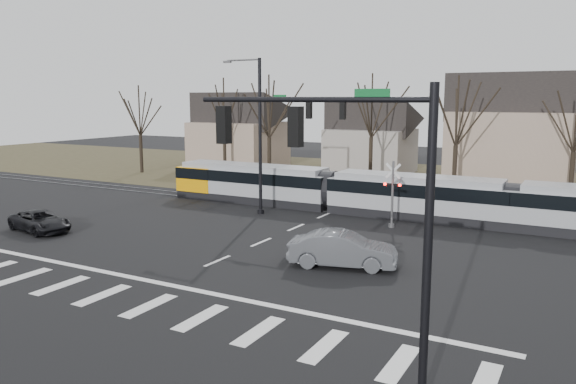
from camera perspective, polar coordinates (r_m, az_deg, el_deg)
The scene contains 16 objects.
ground at distance 25.54m, azimuth -9.83°, elevation -8.04°, with size 140.00×140.00×0.00m, color black.
grass_verge at distance 53.76m, azimuth 11.84°, elevation 1.14°, with size 140.00×28.00×0.01m, color #38331E.
crosswalk at distance 22.72m, azimuth -16.20°, elevation -10.51°, with size 27.00×2.60×0.01m.
stop_line at distance 24.23m, azimuth -12.50°, elevation -9.09°, with size 28.00×0.35×0.01m, color silver.
lane_dashes at distance 38.93m, azimuth 4.95°, elevation -1.84°, with size 0.18×30.00×0.01m.
rail_pair at distance 38.74m, azimuth 4.83°, elevation -1.86°, with size 90.00×1.52×0.06m.
tram at distance 36.85m, azimuth 12.73°, elevation -0.29°, with size 36.70×2.73×2.78m.
sedan at distance 25.88m, azimuth 5.58°, elevation -5.83°, with size 5.21×2.96×1.62m, color #515459.
suv at distance 35.59m, azimuth -23.89°, elevation -2.72°, with size 4.63×2.74×1.21m, color black.
signal_pole_near_right at distance 14.19m, azimuth 6.81°, elevation -0.58°, with size 6.72×0.44×8.00m.
signal_pole_far at distance 36.16m, azimuth -0.69°, elevation 6.43°, with size 9.28×0.44×10.20m.
rail_crossing_signal at distance 33.88m, azimuth 10.55°, elevation -0.43°, with size 1.08×0.36×4.00m.
tree_row at distance 46.97m, azimuth 12.25°, elevation 6.07°, with size 59.20×7.20×10.00m.
house_a at distance 63.73m, azimuth -5.04°, elevation 6.61°, with size 9.72×8.64×8.60m.
house_b at distance 58.71m, azimuth 8.43°, elevation 5.82°, with size 8.64×7.56×7.65m.
house_c at distance 52.41m, azimuth 21.87°, elevation 6.19°, with size 10.80×8.64×10.10m.
Camera 1 is at (15.29, -18.98, 7.63)m, focal length 35.00 mm.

